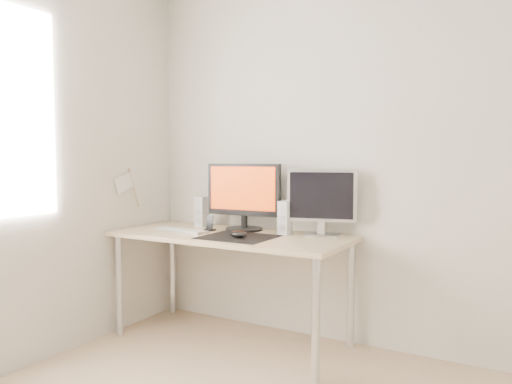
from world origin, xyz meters
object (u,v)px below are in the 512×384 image
at_px(phone_dock, 210,226).
at_px(second_monitor, 322,199).
at_px(desk, 231,245).
at_px(keyboard, 181,230).
at_px(speaker_left, 201,212).
at_px(main_monitor, 244,194).
at_px(speaker_right, 285,218).
at_px(mouse, 238,234).

bearing_deg(phone_dock, second_monitor, 12.85).
relative_size(desk, keyboard, 3.73).
xyz_separation_m(speaker_left, keyboard, (0.01, -0.26, -0.10)).
distance_m(desk, main_monitor, 0.38).
distance_m(main_monitor, speaker_right, 0.37).
xyz_separation_m(keyboard, phone_dock, (0.15, 0.13, 0.03)).
bearing_deg(desk, speaker_right, 24.20).
height_order(mouse, keyboard, mouse).
relative_size(mouse, second_monitor, 0.27).
bearing_deg(main_monitor, keyboard, -143.11).
bearing_deg(mouse, phone_dock, 153.32).
bearing_deg(mouse, speaker_left, 149.41).
xyz_separation_m(mouse, second_monitor, (0.42, 0.34, 0.22)).
bearing_deg(mouse, speaker_right, 54.95).
relative_size(speaker_left, keyboard, 0.52).
bearing_deg(second_monitor, phone_dock, -167.15).
bearing_deg(speaker_right, keyboard, -161.31).
bearing_deg(second_monitor, desk, -158.74).
xyz_separation_m(second_monitor, speaker_right, (-0.23, -0.07, -0.13)).
bearing_deg(phone_dock, desk, -12.44).
xyz_separation_m(speaker_left, speaker_right, (0.69, -0.02, 0.00)).
xyz_separation_m(mouse, keyboard, (-0.49, 0.04, -0.02)).
bearing_deg(mouse, keyboard, 175.08).
xyz_separation_m(speaker_right, keyboard, (-0.68, -0.23, -0.10)).
bearing_deg(main_monitor, mouse, -64.75).
bearing_deg(speaker_right, desk, -155.80).
distance_m(keyboard, phone_dock, 0.20).
bearing_deg(mouse, second_monitor, 39.12).
height_order(mouse, second_monitor, second_monitor).
bearing_deg(main_monitor, second_monitor, 3.99).
relative_size(second_monitor, phone_dock, 3.94).
xyz_separation_m(second_monitor, speaker_left, (-0.92, -0.05, -0.13)).
xyz_separation_m(speaker_left, phone_dock, (0.17, -0.13, -0.08)).
xyz_separation_m(mouse, phone_dock, (-0.34, 0.17, 0.01)).
bearing_deg(speaker_left, keyboard, -87.43).
height_order(main_monitor, phone_dock, main_monitor).
xyz_separation_m(mouse, speaker_left, (-0.50, 0.30, 0.09)).
relative_size(speaker_right, keyboard, 0.52).
bearing_deg(desk, mouse, -42.43).
xyz_separation_m(desk, phone_dock, (-0.20, 0.04, 0.11)).
bearing_deg(second_monitor, mouse, -140.88).
bearing_deg(phone_dock, keyboard, -140.30).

